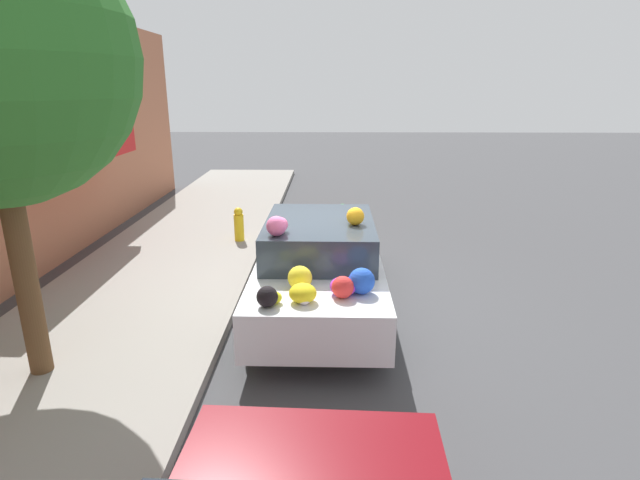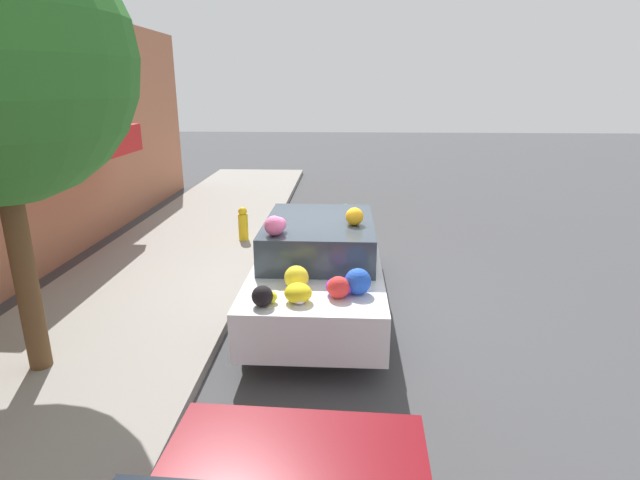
{
  "view_description": "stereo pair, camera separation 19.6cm",
  "coord_description": "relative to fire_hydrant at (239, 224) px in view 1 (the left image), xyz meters",
  "views": [
    {
      "loc": [
        -7.01,
        -0.27,
        3.21
      ],
      "look_at": [
        0.0,
        -0.13,
        1.05
      ],
      "focal_mm": 28.0,
      "sensor_mm": 36.0,
      "label": 1
    },
    {
      "loc": [
        -7.0,
        -0.46,
        3.21
      ],
      "look_at": [
        0.0,
        -0.13,
        1.05
      ],
      "focal_mm": 28.0,
      "sensor_mm": 36.0,
      "label": 2
    }
  ],
  "objects": [
    {
      "name": "ground_plane",
      "position": [
        -2.87,
        -1.6,
        -0.49
      ],
      "size": [
        60.0,
        60.0,
        0.0
      ],
      "primitive_type": "plane",
      "color": "#424244"
    },
    {
      "name": "sidewalk_curb",
      "position": [
        -2.87,
        1.1,
        -0.42
      ],
      "size": [
        24.0,
        3.2,
        0.14
      ],
      "color": "gray",
      "rests_on": "ground"
    },
    {
      "name": "fire_hydrant",
      "position": [
        0.0,
        0.0,
        0.0
      ],
      "size": [
        0.2,
        0.2,
        0.7
      ],
      "color": "gold",
      "rests_on": "sidewalk_curb"
    },
    {
      "name": "art_car",
      "position": [
        -2.94,
        -1.73,
        0.24
      ],
      "size": [
        4.53,
        1.79,
        1.65
      ],
      "rotation": [
        0.0,
        0.0,
        -0.01
      ],
      "color": "silver",
      "rests_on": "ground"
    }
  ]
}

